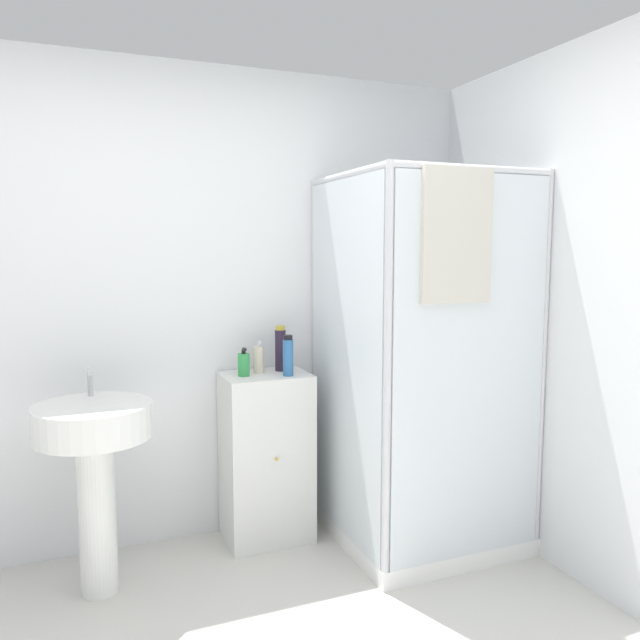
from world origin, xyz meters
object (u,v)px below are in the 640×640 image
(shampoo_bottle_tall_black, at_px, (280,349))
(shampoo_bottle_blue, at_px, (288,356))
(soap_dispenser, at_px, (244,364))
(lotion_bottle_white, at_px, (259,359))
(sink, at_px, (94,453))

(shampoo_bottle_tall_black, height_order, shampoo_bottle_blue, shampoo_bottle_tall_black)
(soap_dispenser, relative_size, lotion_bottle_white, 0.87)
(sink, distance_m, shampoo_bottle_blue, 1.03)
(shampoo_bottle_tall_black, bearing_deg, sink, -164.00)
(soap_dispenser, xyz_separation_m, shampoo_bottle_tall_black, (0.22, 0.06, 0.06))
(sink, distance_m, soap_dispenser, 0.84)
(sink, bearing_deg, shampoo_bottle_blue, 8.02)
(lotion_bottle_white, bearing_deg, shampoo_bottle_tall_black, 3.78)
(shampoo_bottle_blue, bearing_deg, lotion_bottle_white, 131.59)
(sink, height_order, lotion_bottle_white, lotion_bottle_white)
(soap_dispenser, relative_size, shampoo_bottle_tall_black, 0.61)
(shampoo_bottle_blue, relative_size, lotion_bottle_white, 1.24)
(sink, height_order, shampoo_bottle_tall_black, shampoo_bottle_tall_black)
(sink, height_order, soap_dispenser, soap_dispenser)
(shampoo_bottle_blue, bearing_deg, soap_dispenser, 159.05)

